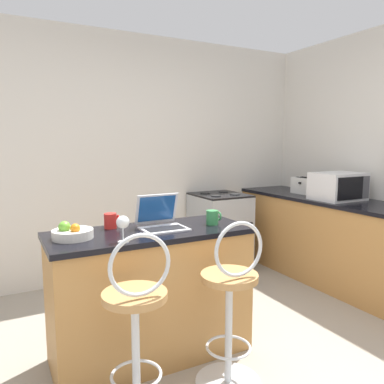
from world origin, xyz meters
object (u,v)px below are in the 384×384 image
microwave (338,186)px  bar_stool_near (137,332)px  laptop (161,220)px  fruit_bowl (72,233)px  mug_red (111,221)px  stove_range (220,232)px  toaster (306,186)px  wine_glass_tall (123,223)px  mug_green (213,217)px  bar_stool_far (231,309)px

microwave → bar_stool_near: bearing=-160.2°
laptop → microwave: 2.12m
fruit_bowl → mug_red: bearing=29.5°
bar_stool_near → mug_red: bearing=83.9°
microwave → stove_range: bearing=132.2°
toaster → wine_glass_tall: bearing=-157.0°
mug_red → wine_glass_tall: (-0.04, -0.39, 0.06)m
mug_green → fruit_bowl: fruit_bowl is taller
stove_range → wine_glass_tall: 2.25m
stove_range → wine_glass_tall: wine_glass_tall is taller
wine_glass_tall → toaster: bearing=23.0°
stove_range → mug_green: 1.66m
laptop → mug_green: size_ratio=2.87×
bar_stool_near → stove_range: bearing=47.8°
mug_red → wine_glass_tall: bearing=-95.4°
mug_green → fruit_bowl: 0.96m
bar_stool_far → wine_glass_tall: wine_glass_tall is taller
laptop → stove_range: bearing=44.8°
mug_red → fruit_bowl: fruit_bowl is taller
mug_red → fruit_bowl: 0.33m
microwave → fruit_bowl: 2.70m
laptop → toaster: bearing=20.7°
bar_stool_far → microwave: (1.89, 0.89, 0.54)m
bar_stool_near → mug_green: 1.00m
bar_stool_near → fruit_bowl: size_ratio=4.20×
bar_stool_near → microwave: 2.68m
bar_stool_far → stove_range: bar_stool_far is taller
microwave → fruit_bowl: size_ratio=2.00×
laptop → microwave: microwave is taller
bar_stool_near → mug_green: bearing=33.2°
bar_stool_near → toaster: size_ratio=3.25×
bar_stool_near → wine_glass_tall: bearing=82.9°
fruit_bowl → wine_glass_tall: bearing=-42.0°
microwave → stove_range: 1.37m
mug_red → mug_green: (0.68, -0.22, -0.00)m
laptop → mug_red: bearing=153.8°
laptop → toaster: (2.12, 0.80, 0.04)m
laptop → mug_green: bearing=-10.0°
bar_stool_far → mug_green: bearing=71.2°
bar_stool_near → bar_stool_far: 0.58m
toaster → stove_range: (-0.87, 0.44, -0.53)m
toaster → mug_green: toaster is taller
fruit_bowl → mug_green: bearing=-3.1°
bar_stool_near → bar_stool_far: size_ratio=1.00×
laptop → toaster: size_ratio=0.95×
mug_green → fruit_bowl: size_ratio=0.43×
laptop → microwave: bearing=9.0°
laptop → stove_range: laptop is taller
laptop → mug_red: size_ratio=2.93×
bar_stool_near → stove_range: (1.64, 1.81, -0.04)m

